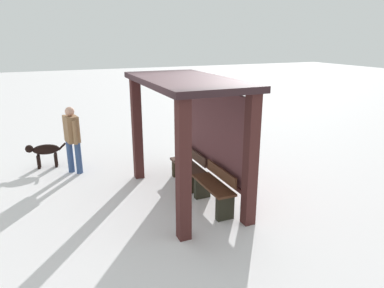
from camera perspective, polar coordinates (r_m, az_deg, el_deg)
The scene contains 6 objects.
ground_plane at distance 7.05m, azimuth -1.02°, elevation -8.63°, with size 60.00×60.00×0.00m, color white.
bus_shelter at distance 6.56m, azimuth 0.24°, elevation 5.07°, with size 3.08×1.53×2.36m.
bench_left_inside at distance 7.56m, azimuth -0.59°, elevation -4.08°, with size 1.14×0.39×0.72m.
bench_center_inside at distance 6.51m, azimuth 3.64°, elevation -7.50°, with size 1.14×0.37×0.76m.
person_walking at distance 8.43m, azimuth -19.03°, elevation 1.36°, with size 0.61×0.33×1.57m.
dog at distance 9.16m, azimuth -23.05°, elevation -1.04°, with size 0.29×0.93×0.60m.
Camera 1 is at (5.89, -2.38, 3.07)m, focal length 32.58 mm.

